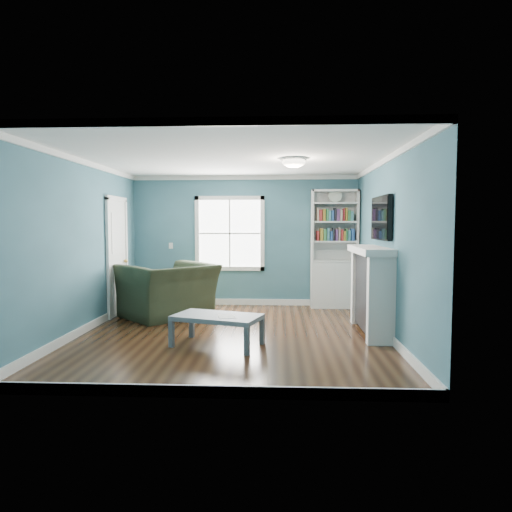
{
  "coord_description": "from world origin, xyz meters",
  "views": [
    {
      "loc": [
        0.68,
        -6.65,
        1.64
      ],
      "look_at": [
        0.33,
        0.4,
        1.14
      ],
      "focal_mm": 32.0,
      "sensor_mm": 36.0,
      "label": 1
    }
  ],
  "objects": [
    {
      "name": "recliner",
      "position": [
        -1.25,
        1.22,
        0.63
      ],
      "size": [
        1.67,
        1.69,
        1.26
      ],
      "primitive_type": "imported",
      "rotation": [
        0.0,
        0.0,
        -2.33
      ],
      "color": "black",
      "rests_on": "ground"
    },
    {
      "name": "tv",
      "position": [
        2.2,
        0.2,
        1.72
      ],
      "size": [
        0.06,
        1.1,
        0.65
      ],
      "primitive_type": "cube",
      "color": "black",
      "rests_on": "fireplace"
    },
    {
      "name": "coffee_table",
      "position": [
        -0.14,
        -0.63,
        0.36
      ],
      "size": [
        1.28,
        0.94,
        0.42
      ],
      "rotation": [
        0.0,
        0.0,
        -0.31
      ],
      "color": "#4D555D",
      "rests_on": "ground"
    },
    {
      "name": "door",
      "position": [
        -2.22,
        1.4,
        1.07
      ],
      "size": [
        0.12,
        0.98,
        2.17
      ],
      "color": "silver",
      "rests_on": "ground"
    },
    {
      "name": "light_switch",
      "position": [
        -1.5,
        2.48,
        1.2
      ],
      "size": [
        0.08,
        0.01,
        0.12
      ],
      "primitive_type": "cube",
      "color": "white",
      "rests_on": "room_walls"
    },
    {
      "name": "bookshelf",
      "position": [
        1.77,
        2.3,
        0.92
      ],
      "size": [
        0.9,
        0.35,
        2.31
      ],
      "color": "silver",
      "rests_on": "ground"
    },
    {
      "name": "ceiling_fixture",
      "position": [
        0.9,
        0.1,
        2.55
      ],
      "size": [
        0.38,
        0.38,
        0.15
      ],
      "color": "white",
      "rests_on": "room_walls"
    },
    {
      "name": "fireplace",
      "position": [
        2.08,
        0.2,
        0.64
      ],
      "size": [
        0.44,
        1.58,
        1.3
      ],
      "color": "black",
      "rests_on": "ground"
    },
    {
      "name": "trim",
      "position": [
        0.0,
        0.0,
        1.24
      ],
      "size": [
        4.5,
        5.0,
        2.6
      ],
      "color": "white",
      "rests_on": "ground"
    },
    {
      "name": "window",
      "position": [
        -0.3,
        2.49,
        1.45
      ],
      "size": [
        1.4,
        0.06,
        1.5
      ],
      "color": "white",
      "rests_on": "room_walls"
    },
    {
      "name": "floor",
      "position": [
        0.0,
        0.0,
        0.0
      ],
      "size": [
        5.0,
        5.0,
        0.0
      ],
      "primitive_type": "plane",
      "color": "black",
      "rests_on": "ground"
    },
    {
      "name": "paper_sheet",
      "position": [
        0.0,
        -0.72,
        0.42
      ],
      "size": [
        0.28,
        0.33,
        0.0
      ],
      "primitive_type": "cube",
      "rotation": [
        0.0,
        0.0,
        0.26
      ],
      "color": "white",
      "rests_on": "coffee_table"
    },
    {
      "name": "room_walls",
      "position": [
        0.0,
        0.0,
        1.58
      ],
      "size": [
        5.0,
        5.0,
        5.0
      ],
      "color": "#325A68",
      "rests_on": "ground"
    }
  ]
}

